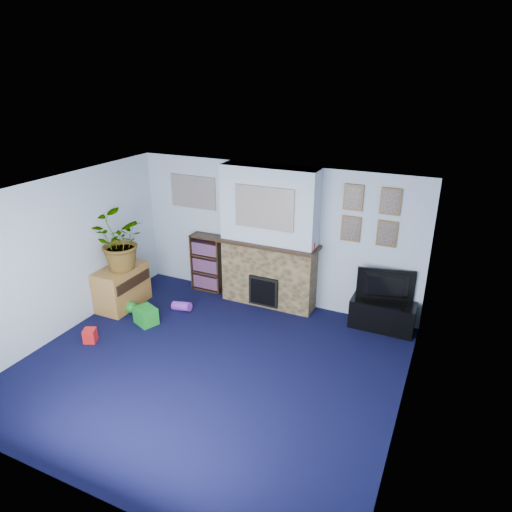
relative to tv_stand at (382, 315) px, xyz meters
The scene contains 26 objects.
floor 2.82m from the tv_stand, 133.85° to the right, with size 5.00×4.50×0.01m, color black.
ceiling 3.56m from the tv_stand, 133.85° to the right, with size 5.00×4.50×0.01m, color white.
wall_back 2.19m from the tv_stand, behind, with size 5.00×0.04×2.40m, color #ADBED2.
wall_front 4.80m from the tv_stand, 114.49° to the right, with size 5.00×0.04×2.40m, color #ADBED2.
wall_left 4.99m from the tv_stand, 155.48° to the right, with size 0.04×4.50×2.40m, color #ADBED2.
wall_right 2.32m from the tv_stand, 74.84° to the right, with size 0.04×4.50×2.40m, color #ADBED2.
chimney_breast 2.17m from the tv_stand, behind, with size 1.72×0.50×2.40m.
collage_main 2.50m from the tv_stand, behind, with size 1.00×0.03×0.68m, color gray.
collage_left 3.84m from the tv_stand, behind, with size 0.90×0.03×0.58m, color gray.
portrait_tl 1.90m from the tv_stand, 162.90° to the left, with size 0.30×0.03×0.40m, color brown.
portrait_tr 1.79m from the tv_stand, 116.57° to the left, with size 0.30×0.03×0.40m, color brown.
portrait_bl 1.45m from the tv_stand, 162.90° to the left, with size 0.30×0.03×0.40m, color brown.
portrait_br 1.29m from the tv_stand, 116.57° to the left, with size 0.30×0.03×0.40m, color brown.
tv_stand is the anchor object (origin of this frame).
television 0.49m from the tv_stand, 90.00° to the left, with size 0.88×0.11×0.50m, color black.
bookshelf 3.20m from the tv_stand, behind, with size 0.58×0.28×1.05m.
sideboard 4.34m from the tv_stand, 165.18° to the right, with size 0.51×0.91×0.71m, color olive.
potted_plant 4.41m from the tv_stand, 164.36° to the right, with size 0.87×0.75×0.96m, color #26661E.
mantel_clock 2.21m from the tv_stand, behind, with size 0.09×0.06×0.13m, color gold.
mantel_candle 1.96m from the tv_stand, behind, with size 0.05×0.05×0.17m, color #B2BFC6.
mantel_teddy 2.72m from the tv_stand, behind, with size 0.12×0.12×0.12m, color gray.
mantel_can 1.53m from the tv_stand, behind, with size 0.06×0.06×0.13m, color red.
green_crate 3.75m from the tv_stand, 157.37° to the right, with size 0.35×0.28×0.28m, color #198C26.
toy_ball 4.11m from the tv_stand, 162.09° to the right, with size 0.20×0.20×0.20m, color #198C26.
toy_block 4.48m from the tv_stand, 150.15° to the right, with size 0.17×0.17×0.21m, color red.
toy_tube 3.30m from the tv_stand, 165.40° to the right, with size 0.15×0.15×0.33m, color purple.
Camera 1 is at (2.77, -4.47, 3.79)m, focal length 32.00 mm.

